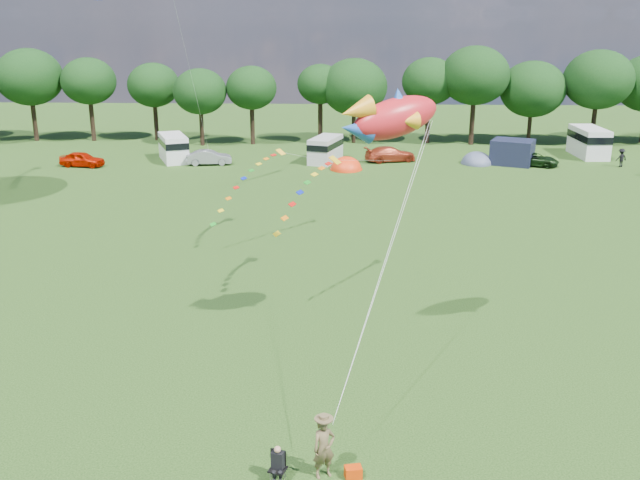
{
  "coord_description": "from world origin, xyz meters",
  "views": [
    {
      "loc": [
        1.2,
        -21.42,
        13.38
      ],
      "look_at": [
        0.0,
        8.0,
        4.0
      ],
      "focal_mm": 40.0,
      "sensor_mm": 36.0,
      "label": 1
    }
  ],
  "objects_px": {
    "car_b": "(209,157)",
    "car_d": "(535,160)",
    "campervan_c": "(325,149)",
    "tent_orange": "(346,169)",
    "campervan_d": "(589,141)",
    "tent_greyblue": "(477,163)",
    "car_c": "(390,154)",
    "fish_kite": "(388,118)",
    "car_a": "(82,159)",
    "kite_flyer": "(324,448)",
    "walker_b": "(621,158)",
    "camp_chair": "(278,460)",
    "campervan_b": "(173,147)"
  },
  "relations": [
    {
      "from": "car_b",
      "to": "tent_orange",
      "type": "xyz_separation_m",
      "value": [
        12.71,
        -1.64,
        -0.66
      ]
    },
    {
      "from": "tent_orange",
      "to": "tent_greyblue",
      "type": "relative_size",
      "value": 0.98
    },
    {
      "from": "car_b",
      "to": "car_c",
      "type": "distance_m",
      "value": 17.0
    },
    {
      "from": "tent_greyblue",
      "to": "camp_chair",
      "type": "height_order",
      "value": "camp_chair"
    },
    {
      "from": "camp_chair",
      "to": "campervan_d",
      "type": "bearing_deg",
      "value": 81.66
    },
    {
      "from": "camp_chair",
      "to": "kite_flyer",
      "type": "bearing_deg",
      "value": 29.72
    },
    {
      "from": "campervan_c",
      "to": "tent_orange",
      "type": "bearing_deg",
      "value": -133.01
    },
    {
      "from": "tent_greyblue",
      "to": "fish_kite",
      "type": "bearing_deg",
      "value": -105.04
    },
    {
      "from": "tent_greyblue",
      "to": "kite_flyer",
      "type": "xyz_separation_m",
      "value": [
        -12.6,
        -47.66,
        0.96
      ]
    },
    {
      "from": "campervan_d",
      "to": "tent_orange",
      "type": "xyz_separation_m",
      "value": [
        -23.66,
        -7.27,
        -1.48
      ]
    },
    {
      "from": "kite_flyer",
      "to": "car_a",
      "type": "bearing_deg",
      "value": 91.43
    },
    {
      "from": "car_b",
      "to": "campervan_d",
      "type": "distance_m",
      "value": 36.81
    },
    {
      "from": "car_d",
      "to": "campervan_c",
      "type": "height_order",
      "value": "campervan_c"
    },
    {
      "from": "car_d",
      "to": "walker_b",
      "type": "height_order",
      "value": "walker_b"
    },
    {
      "from": "campervan_d",
      "to": "car_a",
      "type": "bearing_deg",
      "value": 95.63
    },
    {
      "from": "campervan_c",
      "to": "campervan_d",
      "type": "height_order",
      "value": "campervan_d"
    },
    {
      "from": "car_a",
      "to": "kite_flyer",
      "type": "bearing_deg",
      "value": -144.6
    },
    {
      "from": "tent_orange",
      "to": "kite_flyer",
      "type": "height_order",
      "value": "kite_flyer"
    },
    {
      "from": "car_c",
      "to": "campervan_c",
      "type": "height_order",
      "value": "campervan_c"
    },
    {
      "from": "campervan_b",
      "to": "campervan_c",
      "type": "height_order",
      "value": "campervan_b"
    },
    {
      "from": "car_d",
      "to": "tent_orange",
      "type": "distance_m",
      "value": 17.47
    },
    {
      "from": "campervan_b",
      "to": "fish_kite",
      "type": "distance_m",
      "value": 44.07
    },
    {
      "from": "car_b",
      "to": "campervan_d",
      "type": "xyz_separation_m",
      "value": [
        36.37,
        5.63,
        0.82
      ]
    },
    {
      "from": "camp_chair",
      "to": "walker_b",
      "type": "xyz_separation_m",
      "value": [
        26.83,
        47.02,
        0.12
      ]
    },
    {
      "from": "camp_chair",
      "to": "car_d",
      "type": "bearing_deg",
      "value": 85.64
    },
    {
      "from": "tent_orange",
      "to": "walker_b",
      "type": "xyz_separation_m",
      "value": [
        25.04,
        2.18,
        0.83
      ]
    },
    {
      "from": "car_b",
      "to": "campervan_b",
      "type": "bearing_deg",
      "value": 56.24
    },
    {
      "from": "car_b",
      "to": "campervan_c",
      "type": "relative_size",
      "value": 0.74
    },
    {
      "from": "car_c",
      "to": "car_d",
      "type": "xyz_separation_m",
      "value": [
        13.15,
        -1.52,
        -0.11
      ]
    },
    {
      "from": "car_a",
      "to": "camp_chair",
      "type": "distance_m",
      "value": 50.38
    },
    {
      "from": "campervan_c",
      "to": "tent_orange",
      "type": "distance_m",
      "value": 4.15
    },
    {
      "from": "camp_chair",
      "to": "fish_kite",
      "type": "bearing_deg",
      "value": 86.4
    },
    {
      "from": "car_c",
      "to": "tent_greyblue",
      "type": "bearing_deg",
      "value": -111.18
    },
    {
      "from": "car_c",
      "to": "tent_greyblue",
      "type": "distance_m",
      "value": 8.08
    },
    {
      "from": "car_d",
      "to": "campervan_d",
      "type": "height_order",
      "value": "campervan_d"
    },
    {
      "from": "car_d",
      "to": "car_a",
      "type": "bearing_deg",
      "value": 111.76
    },
    {
      "from": "camp_chair",
      "to": "tent_orange",
      "type": "bearing_deg",
      "value": 105.41
    },
    {
      "from": "campervan_c",
      "to": "tent_greyblue",
      "type": "bearing_deg",
      "value": -74.32
    },
    {
      "from": "car_a",
      "to": "car_d",
      "type": "xyz_separation_m",
      "value": [
        41.45,
        2.0,
        -0.09
      ]
    },
    {
      "from": "car_b",
      "to": "tent_greyblue",
      "type": "relative_size",
      "value": 1.18
    },
    {
      "from": "tent_greyblue",
      "to": "campervan_d",
      "type": "bearing_deg",
      "value": 19.88
    },
    {
      "from": "car_c",
      "to": "tent_orange",
      "type": "height_order",
      "value": "car_c"
    },
    {
      "from": "car_b",
      "to": "car_d",
      "type": "distance_m",
      "value": 30.02
    },
    {
      "from": "tent_orange",
      "to": "tent_greyblue",
      "type": "xyz_separation_m",
      "value": [
        12.17,
        3.12,
        0.0
      ]
    },
    {
      "from": "walker_b",
      "to": "car_d",
      "type": "bearing_deg",
      "value": -21.95
    },
    {
      "from": "tent_greyblue",
      "to": "car_a",
      "type": "bearing_deg",
      "value": -175.59
    },
    {
      "from": "car_a",
      "to": "walker_b",
      "type": "relative_size",
      "value": 2.42
    },
    {
      "from": "car_b",
      "to": "car_d",
      "type": "xyz_separation_m",
      "value": [
        30.01,
        0.67,
        -0.09
      ]
    },
    {
      "from": "campervan_d",
      "to": "tent_greyblue",
      "type": "xyz_separation_m",
      "value": [
        -11.49,
        -4.15,
        -1.48
      ]
    },
    {
      "from": "car_d",
      "to": "campervan_c",
      "type": "relative_size",
      "value": 0.83
    }
  ]
}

